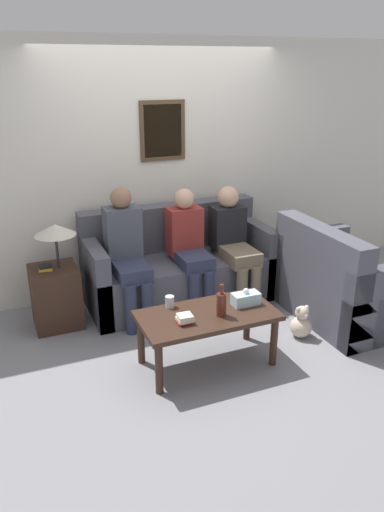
{
  "coord_description": "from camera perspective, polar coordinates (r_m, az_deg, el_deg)",
  "views": [
    {
      "loc": [
        -1.73,
        -3.99,
        2.34
      ],
      "look_at": [
        -0.12,
        -0.16,
        0.73
      ],
      "focal_mm": 35.0,
      "sensor_mm": 36.0,
      "label": 1
    }
  ],
  "objects": [
    {
      "name": "couch_side",
      "position": [
        5.0,
        16.51,
        -3.31
      ],
      "size": [
        0.82,
        1.22,
        0.96
      ],
      "rotation": [
        0.0,
        0.0,
        1.57
      ],
      "color": "#4C4C56",
      "rests_on": "ground_plane"
    },
    {
      "name": "teddy_bear",
      "position": [
        4.68,
        12.37,
        -7.54
      ],
      "size": [
        0.2,
        0.2,
        0.31
      ],
      "color": "beige",
      "rests_on": "ground_plane"
    },
    {
      "name": "person_middle",
      "position": [
        4.95,
        -0.34,
        1.35
      ],
      "size": [
        0.34,
        0.6,
        1.2
      ],
      "color": "#2D334C",
      "rests_on": "ground_plane"
    },
    {
      "name": "coffee_table",
      "position": [
        4.06,
        1.77,
        -7.38
      ],
      "size": [
        1.11,
        0.57,
        0.47
      ],
      "color": "#382319",
      "rests_on": "ground_plane"
    },
    {
      "name": "tissue_box",
      "position": [
        4.17,
        6.16,
        -4.85
      ],
      "size": [
        0.23,
        0.12,
        0.14
      ],
      "color": "silver",
      "rests_on": "coffee_table"
    },
    {
      "name": "wine_bottle",
      "position": [
        3.95,
        3.38,
        -5.48
      ],
      "size": [
        0.08,
        0.08,
        0.27
      ],
      "color": "#562319",
      "rests_on": "coffee_table"
    },
    {
      "name": "person_left",
      "position": [
        4.74,
        -7.46,
        0.67
      ],
      "size": [
        0.34,
        0.62,
        1.27
      ],
      "color": "#2D334C",
      "rests_on": "ground_plane"
    },
    {
      "name": "drinking_glass",
      "position": [
        4.11,
        -2.56,
        -5.23
      ],
      "size": [
        0.07,
        0.07,
        0.1
      ],
      "color": "silver",
      "rests_on": "coffee_table"
    },
    {
      "name": "ground_plane",
      "position": [
        4.94,
        0.55,
        -7.08
      ],
      "size": [
        16.0,
        16.0,
        0.0
      ],
      "primitive_type": "plane",
      "color": "gray"
    },
    {
      "name": "person_right",
      "position": [
        5.12,
        4.77,
        1.86
      ],
      "size": [
        0.34,
        0.66,
        1.18
      ],
      "color": "#756651",
      "rests_on": "ground_plane"
    },
    {
      "name": "wall_back",
      "position": [
        5.32,
        -3.44,
        9.9
      ],
      "size": [
        9.0,
        0.08,
        2.6
      ],
      "color": "silver",
      "rests_on": "ground_plane"
    },
    {
      "name": "side_table_with_lamp",
      "position": [
        4.84,
        -15.3,
        -3.68
      ],
      "size": [
        0.46,
        0.43,
        1.0
      ],
      "color": "#382319",
      "rests_on": "ground_plane"
    },
    {
      "name": "couch_main",
      "position": [
        5.21,
        -1.59,
        -1.41
      ],
      "size": [
        1.91,
        0.82,
        0.96
      ],
      "color": "#4C4C56",
      "rests_on": "ground_plane"
    },
    {
      "name": "book_stack",
      "position": [
        3.87,
        -0.82,
        -7.18
      ],
      "size": [
        0.13,
        0.12,
        0.07
      ],
      "color": "red",
      "rests_on": "coffee_table"
    }
  ]
}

